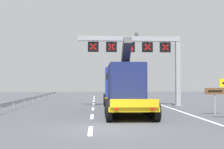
{
  "coord_description": "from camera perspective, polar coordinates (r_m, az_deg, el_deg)",
  "views": [
    {
      "loc": [
        -0.29,
        -13.5,
        2.19
      ],
      "look_at": [
        1.03,
        9.23,
        2.87
      ],
      "focal_mm": 45.04,
      "sensor_mm": 36.0,
      "label": 1
    }
  ],
  "objects": [
    {
      "name": "overhead_lane_gantry",
      "position": [
        26.51,
        6.24,
        4.89
      ],
      "size": [
        9.79,
        0.9,
        6.86
      ],
      "color": "#9EA0A5",
      "rests_on": "ground"
    },
    {
      "name": "tourist_info_sign_brown",
      "position": [
        20.75,
        20.16,
        -3.81
      ],
      "size": [
        1.41,
        0.15,
        1.84
      ],
      "color": "#9EA0A5",
      "rests_on": "ground"
    },
    {
      "name": "ground",
      "position": [
        13.68,
        -2.11,
        -10.94
      ],
      "size": [
        112.0,
        112.0,
        0.0
      ],
      "primitive_type": "plane",
      "color": "#424449"
    },
    {
      "name": "lane_markings",
      "position": [
        26.53,
        -3.84,
        -6.44
      ],
      "size": [
        0.2,
        40.47,
        0.01
      ],
      "color": "silver",
      "rests_on": "ground"
    },
    {
      "name": "guardrail_left",
      "position": [
        30.16,
        -16.0,
        -4.75
      ],
      "size": [
        0.13,
        35.75,
        0.76
      ],
      "color": "#999EA3",
      "rests_on": "ground"
    },
    {
      "name": "heavy_haul_truck_yellow",
      "position": [
        23.28,
        2.06,
        -2.22
      ],
      "size": [
        3.12,
        14.09,
        5.3
      ],
      "color": "yellow",
      "rests_on": "ground"
    },
    {
      "name": "edge_line_right",
      "position": [
        26.41,
        10.99,
        -6.44
      ],
      "size": [
        0.2,
        63.0,
        0.01
      ],
      "primitive_type": "cube",
      "color": "silver",
      "rests_on": "ground"
    }
  ]
}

